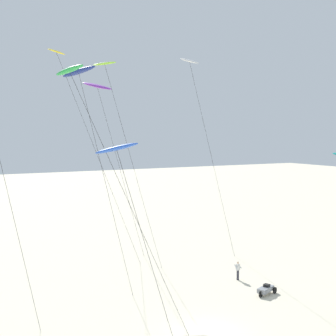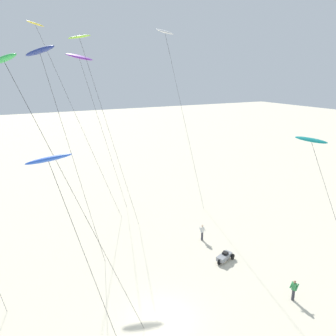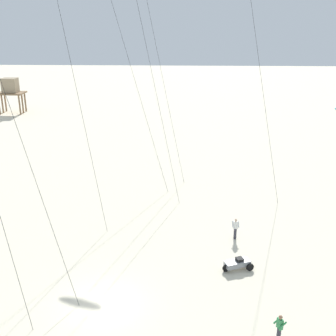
# 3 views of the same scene
# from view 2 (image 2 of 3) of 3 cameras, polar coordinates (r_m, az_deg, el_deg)

# --- Properties ---
(ground_plane) EXTENTS (260.00, 260.00, 0.00)m
(ground_plane) POSITION_cam_2_polar(r_m,az_deg,el_deg) (24.82, -1.05, -25.02)
(ground_plane) COLOR beige
(kite_teal) EXTENTS (4.59, 4.08, 11.73)m
(kite_teal) POSITION_cam_2_polar(r_m,az_deg,el_deg) (27.56, 23.88, 4.15)
(kite_teal) COLOR teal
(kite_teal) RESTS_ON ground
(kite_yellow) EXTENTS (7.62, 5.93, 21.68)m
(kite_yellow) POSITION_cam_2_polar(r_m,az_deg,el_deg) (39.37, -21.60, 21.08)
(kite_yellow) COLOR yellow
(kite_yellow) RESTS_ON ground
(kite_green) EXTENTS (7.04, 6.10, 17.58)m
(kite_green) POSITION_cam_2_polar(r_m,az_deg,el_deg) (21.44, -26.59, 16.19)
(kite_green) COLOR green
(kite_green) RESTS_ON ground
(kite_navy) EXTENTS (4.63, 4.30, 18.52)m
(kite_navy) POSITION_cam_2_polar(r_m,az_deg,el_deg) (28.57, -21.50, 18.32)
(kite_navy) COLOR navy
(kite_navy) RESTS_ON ground
(kite_purple) EXTENTS (5.48, 4.44, 18.72)m
(kite_purple) POSITION_cam_2_polar(r_m,az_deg,el_deg) (40.27, -15.26, 18.11)
(kite_purple) COLOR purple
(kite_purple) RESTS_ON ground
(kite_lime) EXTENTS (5.50, 4.26, 20.09)m
(kite_lime) POSITION_cam_2_polar(r_m,az_deg,el_deg) (35.73, -15.03, 20.60)
(kite_lime) COLOR #8CD833
(kite_lime) RESTS_ON ground
(kite_white) EXTENTS (4.83, 4.01, 21.21)m
(kite_white) POSITION_cam_2_polar(r_m,az_deg,el_deg) (38.97, -0.39, 22.17)
(kite_white) COLOR white
(kite_white) RESTS_ON ground
(kite_blue) EXTENTS (4.12, 3.25, 12.70)m
(kite_blue) POSITION_cam_2_polar(r_m,az_deg,el_deg) (17.36, -20.12, 1.07)
(kite_blue) COLOR blue
(kite_blue) RESTS_ON ground
(kite_flyer_nearest) EXTENTS (0.54, 0.51, 1.67)m
(kite_flyer_nearest) POSITION_cam_2_polar(r_m,az_deg,el_deg) (33.73, 6.01, -11.10)
(kite_flyer_nearest) COLOR #33333D
(kite_flyer_nearest) RESTS_ON ground
(kite_flyer_middle) EXTENTS (0.66, 0.68, 1.67)m
(kite_flyer_middle) POSITION_cam_2_polar(r_m,az_deg,el_deg) (27.48, 21.17, -19.27)
(kite_flyer_middle) COLOR #33333D
(kite_flyer_middle) RESTS_ON ground
(beach_buggy) EXTENTS (2.12, 1.49, 0.82)m
(beach_buggy) POSITION_cam_2_polar(r_m,az_deg,el_deg) (30.93, 9.87, -15.00)
(beach_buggy) COLOR gray
(beach_buggy) RESTS_ON ground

